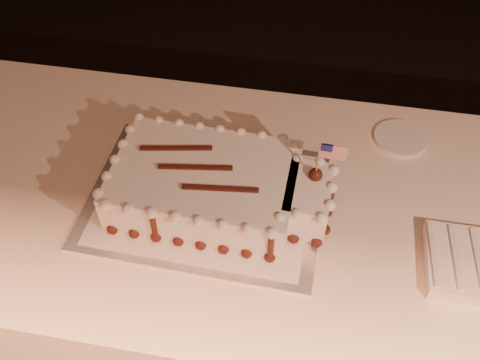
% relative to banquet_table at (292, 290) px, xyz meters
% --- Properties ---
extents(room_shell, '(6.10, 8.10, 2.90)m').
position_rel_banquet_table_xyz_m(room_shell, '(0.00, -0.60, 1.02)').
color(room_shell, black).
rests_on(room_shell, ground).
extents(banquet_table, '(2.40, 0.80, 0.75)m').
position_rel_banquet_table_xyz_m(banquet_table, '(0.00, 0.00, 0.00)').
color(banquet_table, '#FFE3C5').
rests_on(banquet_table, ground).
extents(cake_board, '(0.55, 0.42, 0.01)m').
position_rel_banquet_table_xyz_m(cake_board, '(-0.23, -0.02, 0.38)').
color(cake_board, silver).
rests_on(cake_board, banquet_table).
extents(doily, '(0.49, 0.38, 0.00)m').
position_rel_banquet_table_xyz_m(doily, '(-0.23, -0.02, 0.38)').
color(doily, white).
rests_on(doily, cake_board).
extents(sheet_cake, '(0.51, 0.30, 0.20)m').
position_rel_banquet_table_xyz_m(sheet_cake, '(-0.20, -0.02, 0.43)').
color(sheet_cake, white).
rests_on(sheet_cake, doily).
extents(side_plate, '(0.13, 0.13, 0.01)m').
position_rel_banquet_table_xyz_m(side_plate, '(0.22, 0.27, 0.38)').
color(side_plate, white).
rests_on(side_plate, banquet_table).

